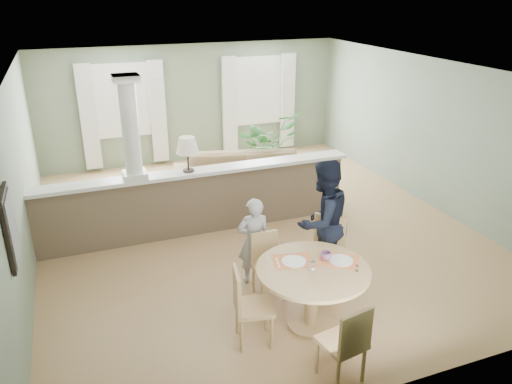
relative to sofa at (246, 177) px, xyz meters
name	(u,v)px	position (x,y,z in m)	size (l,w,h in m)	color
ground	(254,228)	(-0.34, -1.37, -0.41)	(8.00, 8.00, 0.00)	tan
room_shell	(239,117)	(-0.37, -0.75, 1.40)	(7.02, 8.02, 2.71)	gray
pony_wall	(194,194)	(-1.33, -1.17, 0.30)	(5.32, 0.38, 2.70)	brown
sofa	(246,177)	(0.00, 0.00, 0.00)	(2.81, 1.10, 0.82)	#947850
houseplant	(267,147)	(0.73, 0.69, 0.34)	(1.35, 1.17, 1.50)	#306A2A
dining_table	(313,280)	(-0.64, -4.13, 0.24)	(1.35, 1.35, 0.92)	tan
chair_far_boy	(267,262)	(-0.88, -3.29, 0.07)	(0.40, 0.40, 0.88)	tan
chair_far_man	(327,249)	(-0.04, -3.40, 0.15)	(0.65, 0.65, 1.02)	tan
chair_near	(347,342)	(-0.74, -5.11, 0.11)	(0.49, 0.49, 0.94)	tan
chair_side	(247,303)	(-1.46, -4.14, 0.12)	(0.51, 0.51, 0.95)	tan
child_person	(254,241)	(-0.94, -2.94, 0.22)	(0.46, 0.30, 1.27)	#A8A8AD
man_person	(322,221)	(-0.02, -3.19, 0.48)	(0.86, 0.67, 1.77)	black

